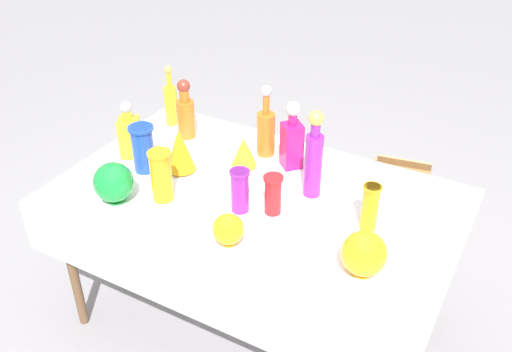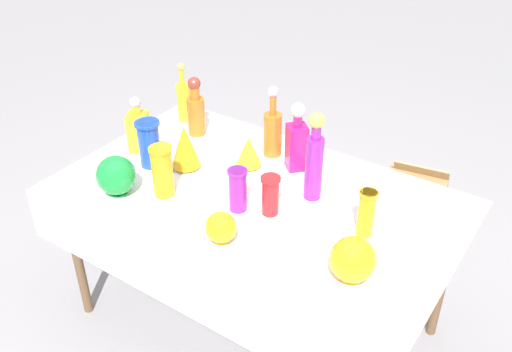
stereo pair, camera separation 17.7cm
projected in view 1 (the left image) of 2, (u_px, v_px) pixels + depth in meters
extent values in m
plane|color=gray|center=(256.00, 320.00, 2.84)|extent=(40.00, 40.00, 0.00)
cube|color=white|center=(256.00, 199.00, 2.43)|extent=(1.69, 1.03, 0.03)
cube|color=white|center=(188.00, 293.00, 2.11)|extent=(1.69, 0.01, 0.24)
cylinder|color=brown|center=(72.00, 266.00, 2.63)|extent=(0.04, 0.04, 0.73)
cylinder|color=brown|center=(177.00, 179.00, 3.24)|extent=(0.04, 0.04, 0.73)
cylinder|color=brown|center=(440.00, 265.00, 2.64)|extent=(0.04, 0.04, 0.73)
cylinder|color=orange|center=(266.00, 134.00, 2.66)|extent=(0.09, 0.09, 0.21)
cylinder|color=orange|center=(266.00, 104.00, 2.57)|extent=(0.03, 0.03, 0.10)
sphere|color=#B2B2B7|center=(266.00, 91.00, 2.54)|extent=(0.05, 0.05, 0.05)
cylinder|color=purple|center=(313.00, 166.00, 2.36)|extent=(0.07, 0.07, 0.28)
cylinder|color=purple|center=(316.00, 129.00, 2.26)|extent=(0.04, 0.04, 0.06)
sphere|color=gold|center=(316.00, 118.00, 2.23)|extent=(0.06, 0.06, 0.06)
cylinder|color=orange|center=(186.00, 119.00, 2.80)|extent=(0.09, 0.09, 0.19)
cylinder|color=orange|center=(184.00, 96.00, 2.73)|extent=(0.05, 0.05, 0.06)
sphere|color=maroon|center=(183.00, 86.00, 2.70)|extent=(0.06, 0.06, 0.06)
cylinder|color=yellow|center=(171.00, 106.00, 2.91)|extent=(0.07, 0.07, 0.20)
cylinder|color=yellow|center=(169.00, 80.00, 2.84)|extent=(0.03, 0.03, 0.08)
sphere|color=gold|center=(168.00, 70.00, 2.81)|extent=(0.04, 0.04, 0.04)
cube|color=#C61972|center=(292.00, 146.00, 2.56)|extent=(0.12, 0.12, 0.21)
cylinder|color=#C61972|center=(293.00, 119.00, 2.49)|extent=(0.04, 0.04, 0.06)
sphere|color=#B2B2B7|center=(293.00, 109.00, 2.46)|extent=(0.07, 0.07, 0.07)
cube|color=yellow|center=(130.00, 138.00, 2.65)|extent=(0.12, 0.12, 0.19)
cylinder|color=yellow|center=(127.00, 115.00, 2.58)|extent=(0.04, 0.04, 0.04)
sphere|color=#B2B2B7|center=(126.00, 107.00, 2.56)|extent=(0.05, 0.05, 0.05)
cylinder|color=red|center=(273.00, 195.00, 2.28)|extent=(0.07, 0.07, 0.17)
cylinder|color=red|center=(273.00, 178.00, 2.23)|extent=(0.08, 0.08, 0.01)
cylinder|color=purple|center=(240.00, 191.00, 2.29)|extent=(0.07, 0.07, 0.19)
cylinder|color=purple|center=(240.00, 172.00, 2.24)|extent=(0.08, 0.08, 0.01)
cylinder|color=blue|center=(143.00, 149.00, 2.53)|extent=(0.10, 0.10, 0.22)
cylinder|color=blue|center=(141.00, 128.00, 2.47)|extent=(0.11, 0.11, 0.01)
cylinder|color=orange|center=(370.00, 207.00, 2.19)|extent=(0.07, 0.07, 0.19)
cylinder|color=orange|center=(373.00, 188.00, 2.14)|extent=(0.07, 0.07, 0.01)
cylinder|color=orange|center=(161.00, 176.00, 2.34)|extent=(0.09, 0.09, 0.23)
cylinder|color=orange|center=(159.00, 154.00, 2.28)|extent=(0.10, 0.10, 0.01)
cylinder|color=orange|center=(182.00, 169.00, 2.58)|extent=(0.07, 0.07, 0.01)
cone|color=orange|center=(180.00, 149.00, 2.53)|extent=(0.13, 0.13, 0.20)
cylinder|color=yellow|center=(244.00, 166.00, 2.61)|extent=(0.06, 0.06, 0.01)
cone|color=yellow|center=(244.00, 151.00, 2.57)|extent=(0.12, 0.12, 0.14)
cylinder|color=#198C38|center=(116.00, 200.00, 2.39)|extent=(0.08, 0.08, 0.01)
sphere|color=#198C38|center=(113.00, 182.00, 2.34)|extent=(0.17, 0.17, 0.17)
cylinder|color=orange|center=(362.00, 272.00, 2.02)|extent=(0.07, 0.07, 0.01)
sphere|color=orange|center=(364.00, 253.00, 1.97)|extent=(0.16, 0.16, 0.16)
cylinder|color=orange|center=(229.00, 243.00, 2.16)|extent=(0.05, 0.05, 0.01)
sphere|color=orange|center=(228.00, 229.00, 2.12)|extent=(0.12, 0.12, 0.12)
cube|color=white|center=(185.00, 246.00, 2.11)|extent=(0.06, 0.02, 0.04)
cube|color=white|center=(131.00, 233.00, 2.18)|extent=(0.05, 0.02, 0.04)
cube|color=tan|center=(396.00, 194.00, 3.51)|extent=(0.41, 0.38, 0.27)
cube|color=tan|center=(404.00, 163.00, 3.49)|extent=(0.33, 0.12, 0.09)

